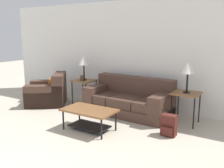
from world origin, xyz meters
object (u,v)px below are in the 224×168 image
object	(u,v)px
side_table_right	(186,96)
table_lamp_left	(84,61)
side_table_left	(84,83)
backpack	(169,126)
couch	(129,101)
coffee_table	(89,115)
table_lamp_right	(188,69)
armchair	(48,93)

from	to	relation	value
side_table_right	table_lamp_left	size ratio (longest dim) A/B	1.07
side_table_left	backpack	distance (m)	2.66
backpack	side_table_left	bearing A→B (deg)	162.94
backpack	couch	bearing A→B (deg)	148.18
couch	side_table_right	size ratio (longest dim) A/B	3.03
coffee_table	side_table_left	xyz separation A→B (m)	(-1.15, 1.31, 0.27)
couch	table_lamp_right	xyz separation A→B (m)	(1.29, 0.01, 0.83)
armchair	side_table_right	distance (m)	3.48
couch	side_table_left	bearing A→B (deg)	179.34
coffee_table	table_lamp_right	size ratio (longest dim) A/B	1.65
armchair	backpack	distance (m)	3.39
couch	backpack	world-z (taller)	couch
armchair	backpack	world-z (taller)	armchair
armchair	table_lamp_right	world-z (taller)	table_lamp_right
table_lamp_left	side_table_right	bearing A→B (deg)	0.00
coffee_table	armchair	bearing A→B (deg)	156.09
coffee_table	table_lamp_right	bearing A→B (deg)	42.29
table_lamp_left	table_lamp_right	xyz separation A→B (m)	(2.59, 0.00, 0.00)
couch	coffee_table	world-z (taller)	couch
armchair	backpack	bearing A→B (deg)	-5.89
armchair	side_table_left	world-z (taller)	armchair
table_lamp_left	backpack	xyz separation A→B (m)	(2.52, -0.77, -0.94)
side_table_left	table_lamp_right	world-z (taller)	table_lamp_right
armchair	backpack	xyz separation A→B (m)	(3.37, -0.35, -0.10)
side_table_left	side_table_right	xyz separation A→B (m)	(2.59, 0.00, 0.00)
couch	side_table_left	distance (m)	1.33
armchair	table_lamp_left	distance (m)	1.27
armchair	backpack	size ratio (longest dim) A/B	3.39
couch	table_lamp_left	distance (m)	1.54
side_table_left	side_table_right	size ratio (longest dim) A/B	1.00
backpack	side_table_right	bearing A→B (deg)	84.63
table_lamp_right	backpack	bearing A→B (deg)	-95.37
side_table_left	table_lamp_right	distance (m)	2.65
couch	side_table_right	xyz separation A→B (m)	(1.29, 0.01, 0.28)
couch	backpack	distance (m)	1.44
table_lamp_right	side_table_left	bearing A→B (deg)	180.00
side_table_right	table_lamp_left	world-z (taller)	table_lamp_left
coffee_table	table_lamp_left	size ratio (longest dim) A/B	1.65
backpack	table_lamp_right	bearing A→B (deg)	84.63
armchair	table_lamp_right	size ratio (longest dim) A/B	2.17
backpack	armchair	bearing A→B (deg)	174.11
table_lamp_left	table_lamp_right	world-z (taller)	same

